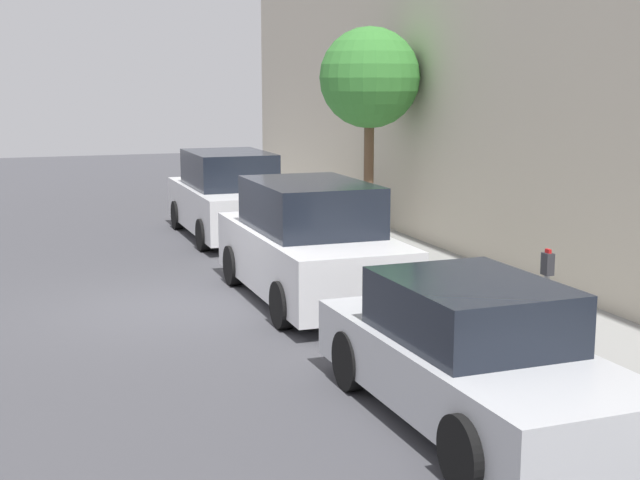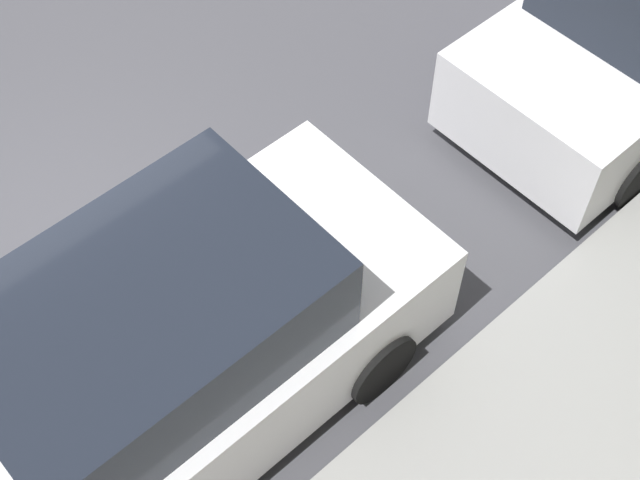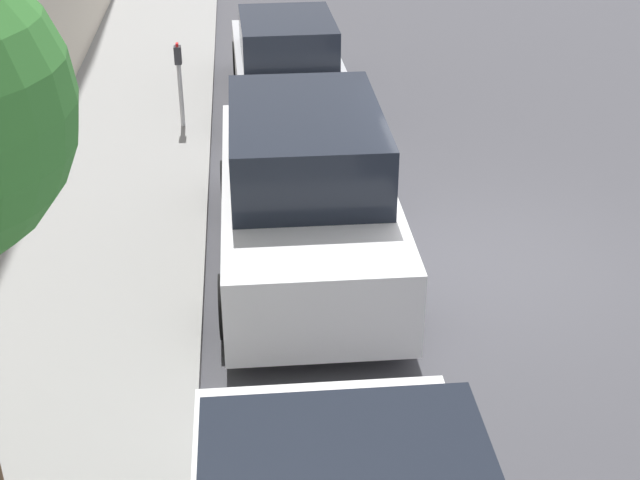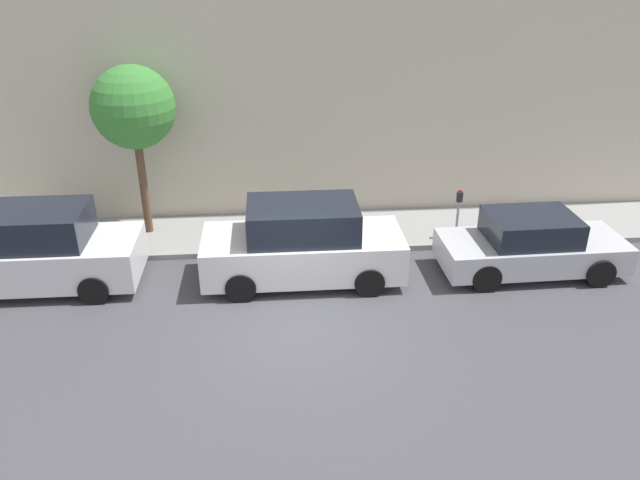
% 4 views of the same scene
% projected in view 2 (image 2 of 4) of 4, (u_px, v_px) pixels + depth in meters
% --- Properties ---
extents(ground_plane, '(60.00, 60.00, 0.00)m').
position_uv_depth(ground_plane, '(56.00, 242.00, 8.69)').
color(ground_plane, '#424247').
extents(parked_suv_second, '(2.08, 4.81, 1.98)m').
position_uv_depth(parked_suv_second, '(159.00, 365.00, 6.87)').
color(parked_suv_second, silver).
rests_on(parked_suv_second, ground_plane).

